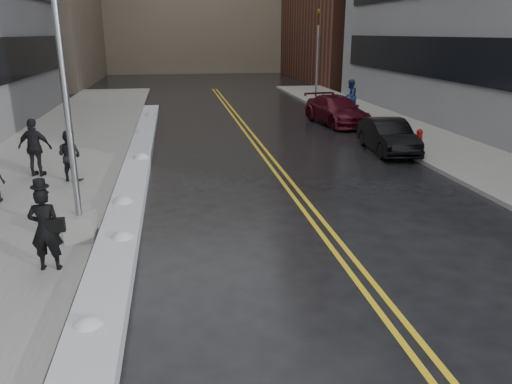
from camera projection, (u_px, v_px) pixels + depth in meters
name	position (u px, v px, depth m)	size (l,w,h in m)	color
ground	(234.00, 274.00, 10.18)	(160.00, 160.00, 0.00)	black
sidewalk_west	(50.00, 162.00, 18.67)	(5.50, 50.00, 0.15)	gray
sidewalk_east	(440.00, 147.00, 21.10)	(4.00, 50.00, 0.15)	gray
lane_line_left	(262.00, 155.00, 19.94)	(0.12, 50.00, 0.01)	gold
lane_line_right	(270.00, 155.00, 19.99)	(0.12, 50.00, 0.01)	gold
snow_ridge	(136.00, 169.00, 17.27)	(0.90, 30.00, 0.34)	silver
lamppost	(70.00, 137.00, 10.78)	(0.65, 0.65, 7.62)	gray
fire_hydrant	(419.00, 137.00, 20.80)	(0.26, 0.26, 0.73)	maroon
traffic_signal	(317.00, 53.00, 33.01)	(0.16, 0.20, 6.00)	gray
pedestrian_fedora	(45.00, 229.00, 9.80)	(0.63, 0.41, 1.72)	black
pedestrian_b	(70.00, 156.00, 15.84)	(0.79, 0.61, 1.62)	black
pedestrian_d	(35.00, 148.00, 16.31)	(1.12, 0.47, 1.91)	black
pedestrian_east	(350.00, 96.00, 29.20)	(0.95, 0.74, 1.95)	navy
car_black	(388.00, 136.00, 20.29)	(1.43, 4.10, 1.35)	black
car_maroon	(337.00, 110.00, 26.57)	(2.07, 5.10, 1.48)	#470B17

